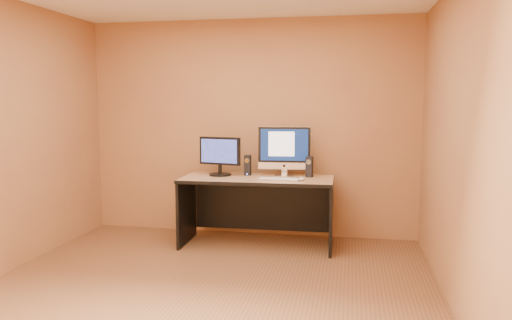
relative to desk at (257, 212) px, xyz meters
name	(u,v)px	position (x,y,z in m)	size (l,w,h in m)	color
floor	(205,293)	(-0.18, -1.47, -0.39)	(4.00, 4.00, 0.00)	brown
walls	(203,141)	(-0.18, -1.47, 0.91)	(4.00, 4.00, 2.60)	#9D703F
desk	(257,212)	(0.00, 0.00, 0.00)	(1.68, 0.74, 0.78)	tan
imac	(284,151)	(0.28, 0.16, 0.68)	(0.60, 0.22, 0.58)	#BCBBC0
second_monitor	(220,156)	(-0.45, 0.08, 0.61)	(0.50, 0.25, 0.44)	black
speaker_left	(248,165)	(-0.14, 0.16, 0.50)	(0.07, 0.08, 0.23)	black
speaker_right	(309,167)	(0.57, 0.16, 0.50)	(0.07, 0.08, 0.23)	black
keyboard	(279,179)	(0.26, -0.12, 0.40)	(0.45, 0.12, 0.02)	#B4B4B9
mouse	(301,179)	(0.51, -0.12, 0.41)	(0.06, 0.11, 0.04)	silver
cable_a	(287,175)	(0.30, 0.25, 0.39)	(0.01, 0.01, 0.23)	black
cable_b	(280,174)	(0.22, 0.27, 0.39)	(0.01, 0.01, 0.19)	black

